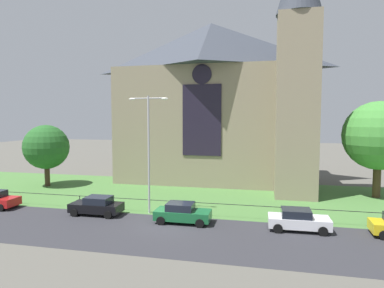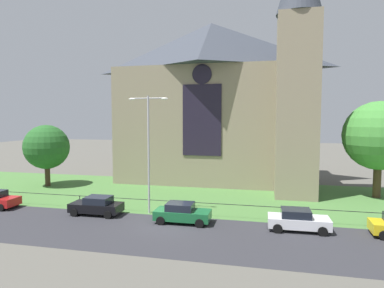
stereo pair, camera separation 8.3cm
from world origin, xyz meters
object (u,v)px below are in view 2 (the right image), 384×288
at_px(church_building, 216,100).
at_px(parked_car_black, 97,206).
at_px(parked_car_green, 182,213).
at_px(tree_right_far, 379,136).
at_px(tree_left_far, 47,147).
at_px(streetlamp_near, 148,141).
at_px(parked_car_white, 298,220).

xyz_separation_m(church_building, parked_car_black, (-7.16, -17.68, -9.53)).
bearing_deg(parked_car_green, parked_car_black, 175.80).
xyz_separation_m(tree_right_far, tree_left_far, (-35.78, -2.34, -1.60)).
height_order(tree_left_far, parked_car_black, tree_left_far).
bearing_deg(tree_right_far, parked_car_black, -154.42).
relative_size(church_building, streetlamp_near, 2.67).
xyz_separation_m(parked_car_black, parked_car_white, (15.78, -0.37, 0.00)).
relative_size(church_building, tree_right_far, 2.70).
relative_size(streetlamp_near, parked_car_black, 2.30).
distance_m(tree_right_far, streetlamp_near, 22.77).
relative_size(tree_right_far, parked_car_black, 2.28).
distance_m(streetlamp_near, parked_car_black, 6.81).
bearing_deg(streetlamp_near, tree_right_far, 26.96).
xyz_separation_m(tree_right_far, parked_car_green, (-16.98, -12.15, -5.43)).
bearing_deg(streetlamp_near, church_building, 79.25).
bearing_deg(church_building, parked_car_white, -64.48).
height_order(church_building, streetlamp_near, church_building).
distance_m(tree_left_far, parked_car_white, 29.13).
bearing_deg(streetlamp_near, parked_car_black, -161.75).
bearing_deg(parked_car_green, parked_car_white, 0.44).
relative_size(church_building, parked_car_black, 6.16).
distance_m(church_building, parked_car_green, 20.52).
bearing_deg(parked_car_black, tree_right_far, -155.17).
relative_size(tree_right_far, parked_car_green, 2.28).
xyz_separation_m(streetlamp_near, parked_car_green, (3.31, -1.83, -5.30)).
relative_size(tree_right_far, parked_car_white, 2.27).
bearing_deg(parked_car_white, tree_left_far, 159.11).
relative_size(parked_car_black, parked_car_green, 1.00).
xyz_separation_m(parked_car_green, parked_car_white, (8.41, 0.12, 0.00)).
bearing_deg(tree_left_far, parked_car_black, -39.18).
bearing_deg(streetlamp_near, tree_left_far, 152.74).
height_order(streetlamp_near, parked_car_black, streetlamp_near).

